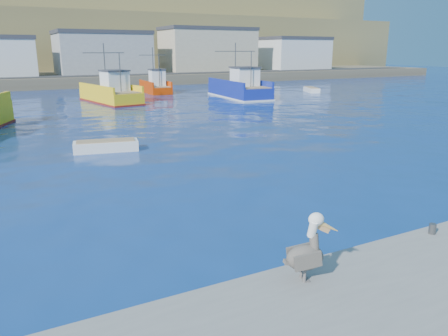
{
  "coord_description": "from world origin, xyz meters",
  "views": [
    {
      "loc": [
        -7.61,
        -10.81,
        5.56
      ],
      "look_at": [
        -0.24,
        3.16,
        1.28
      ],
      "focal_mm": 35.0,
      "sensor_mm": 36.0,
      "label": 1
    }
  ],
  "objects_px": {
    "trawler_yellow_b": "(111,94)",
    "skiff_far": "(312,90)",
    "pelican": "(307,252)",
    "skiff_mid": "(106,147)",
    "trawler_blue": "(240,89)",
    "boat_orange": "(156,86)"
  },
  "relations": [
    {
      "from": "skiff_far",
      "to": "trawler_yellow_b",
      "type": "bearing_deg",
      "value": 178.71
    },
    {
      "from": "boat_orange",
      "to": "skiff_far",
      "type": "xyz_separation_m",
      "value": [
        19.11,
        -8.81,
        -0.71
      ]
    },
    {
      "from": "skiff_mid",
      "to": "pelican",
      "type": "height_order",
      "value": "pelican"
    },
    {
      "from": "boat_orange",
      "to": "pelican",
      "type": "xyz_separation_m",
      "value": [
        -13.64,
        -49.31,
        0.21
      ]
    },
    {
      "from": "trawler_blue",
      "to": "boat_orange",
      "type": "bearing_deg",
      "value": 124.64
    },
    {
      "from": "skiff_mid",
      "to": "trawler_blue",
      "type": "bearing_deg",
      "value": 45.64
    },
    {
      "from": "trawler_yellow_b",
      "to": "pelican",
      "type": "xyz_separation_m",
      "value": [
        -5.68,
        -41.11,
        0.22
      ]
    },
    {
      "from": "trawler_blue",
      "to": "boat_orange",
      "type": "height_order",
      "value": "trawler_blue"
    },
    {
      "from": "boat_orange",
      "to": "pelican",
      "type": "distance_m",
      "value": 51.16
    },
    {
      "from": "trawler_yellow_b",
      "to": "skiff_far",
      "type": "bearing_deg",
      "value": -1.29
    },
    {
      "from": "skiff_mid",
      "to": "pelican",
      "type": "xyz_separation_m",
      "value": [
        0.45,
        -17.49,
        0.94
      ]
    },
    {
      "from": "trawler_blue",
      "to": "skiff_mid",
      "type": "bearing_deg",
      "value": -134.36
    },
    {
      "from": "skiff_mid",
      "to": "pelican",
      "type": "distance_m",
      "value": 17.52
    },
    {
      "from": "trawler_yellow_b",
      "to": "trawler_blue",
      "type": "distance_m",
      "value": 15.14
    },
    {
      "from": "trawler_yellow_b",
      "to": "trawler_blue",
      "type": "bearing_deg",
      "value": -7.58
    },
    {
      "from": "trawler_yellow_b",
      "to": "boat_orange",
      "type": "bearing_deg",
      "value": 45.84
    },
    {
      "from": "trawler_blue",
      "to": "pelican",
      "type": "xyz_separation_m",
      "value": [
        -20.69,
        -39.11,
        0.16
      ]
    },
    {
      "from": "skiff_far",
      "to": "pelican",
      "type": "height_order",
      "value": "pelican"
    },
    {
      "from": "trawler_blue",
      "to": "pelican",
      "type": "height_order",
      "value": "trawler_blue"
    },
    {
      "from": "trawler_yellow_b",
      "to": "boat_orange",
      "type": "xyz_separation_m",
      "value": [
        7.96,
        8.2,
        0.0
      ]
    },
    {
      "from": "trawler_blue",
      "to": "skiff_far",
      "type": "xyz_separation_m",
      "value": [
        12.06,
        1.39,
        -0.76
      ]
    },
    {
      "from": "trawler_blue",
      "to": "trawler_yellow_b",
      "type": "bearing_deg",
      "value": 172.42
    }
  ]
}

